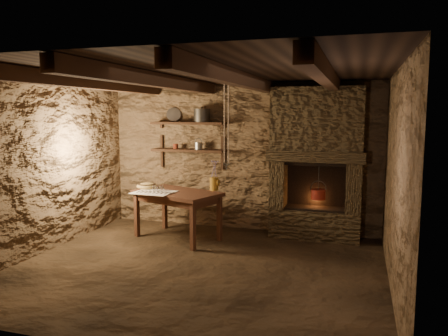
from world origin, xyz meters
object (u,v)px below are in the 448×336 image
(work_table, at_px, (177,213))
(red_pot, at_px, (318,194))
(stoneware_jug, at_px, (214,178))
(wooden_bowl, at_px, (147,186))
(iron_stockpot, at_px, (202,116))

(work_table, distance_m, red_pot, 2.16)
(stoneware_jug, height_order, wooden_bowl, stoneware_jug)
(work_table, distance_m, wooden_bowl, 0.67)
(stoneware_jug, distance_m, iron_stockpot, 1.11)
(wooden_bowl, xyz_separation_m, iron_stockpot, (0.69, 0.64, 1.10))
(work_table, bearing_deg, iron_stockpot, 99.08)
(work_table, xyz_separation_m, iron_stockpot, (0.14, 0.73, 1.47))
(work_table, bearing_deg, stoneware_jug, 46.68)
(red_pot, bearing_deg, stoneware_jug, -167.22)
(work_table, xyz_separation_m, wooden_bowl, (-0.55, 0.08, 0.38))
(iron_stockpot, height_order, red_pot, iron_stockpot)
(work_table, height_order, wooden_bowl, wooden_bowl)
(stoneware_jug, height_order, red_pot, stoneware_jug)
(stoneware_jug, distance_m, wooden_bowl, 1.09)
(stoneware_jug, height_order, iron_stockpot, iron_stockpot)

